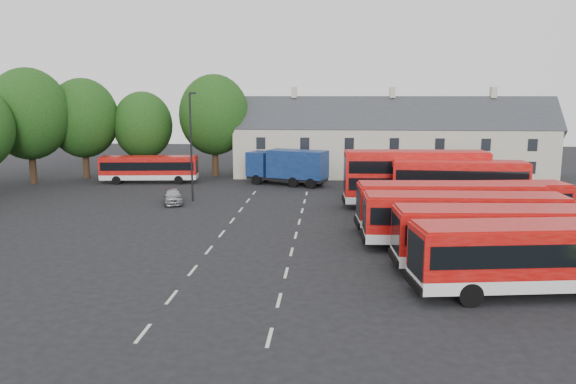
{
  "coord_description": "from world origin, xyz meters",
  "views": [
    {
      "loc": [
        7.29,
        -34.23,
        9.26
      ],
      "look_at": [
        4.16,
        6.11,
        2.2
      ],
      "focal_mm": 35.0,
      "sensor_mm": 36.0,
      "label": 1
    }
  ],
  "objects_px": {
    "bus_row_a": "(544,252)",
    "lamppost": "(191,144)",
    "silver_car": "(173,196)",
    "box_truck": "(288,165)",
    "bus_dd_south": "(458,184)"
  },
  "relations": [
    {
      "from": "bus_row_a",
      "to": "box_truck",
      "type": "xyz_separation_m",
      "value": [
        -14.29,
        31.24,
        -0.01
      ]
    },
    {
      "from": "bus_dd_south",
      "to": "box_truck",
      "type": "bearing_deg",
      "value": 139.06
    },
    {
      "from": "bus_dd_south",
      "to": "lamppost",
      "type": "bearing_deg",
      "value": 172.01
    },
    {
      "from": "bus_dd_south",
      "to": "silver_car",
      "type": "relative_size",
      "value": 2.66
    },
    {
      "from": "box_truck",
      "to": "silver_car",
      "type": "height_order",
      "value": "box_truck"
    },
    {
      "from": "silver_car",
      "to": "lamppost",
      "type": "relative_size",
      "value": 0.41
    },
    {
      "from": "lamppost",
      "to": "silver_car",
      "type": "bearing_deg",
      "value": -137.1
    },
    {
      "from": "silver_car",
      "to": "lamppost",
      "type": "xyz_separation_m",
      "value": [
        1.41,
        1.31,
        4.38
      ]
    },
    {
      "from": "bus_row_a",
      "to": "lamppost",
      "type": "xyz_separation_m",
      "value": [
        -21.96,
        21.81,
        2.98
      ]
    },
    {
      "from": "bus_row_a",
      "to": "lamppost",
      "type": "height_order",
      "value": "lamppost"
    },
    {
      "from": "silver_car",
      "to": "lamppost",
      "type": "distance_m",
      "value": 4.78
    },
    {
      "from": "bus_row_a",
      "to": "bus_dd_south",
      "type": "height_order",
      "value": "bus_dd_south"
    },
    {
      "from": "bus_row_a",
      "to": "silver_car",
      "type": "relative_size",
      "value": 3.2
    },
    {
      "from": "box_truck",
      "to": "lamppost",
      "type": "xyz_separation_m",
      "value": [
        -7.67,
        -9.43,
        2.99
      ]
    },
    {
      "from": "silver_car",
      "to": "lamppost",
      "type": "height_order",
      "value": "lamppost"
    }
  ]
}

